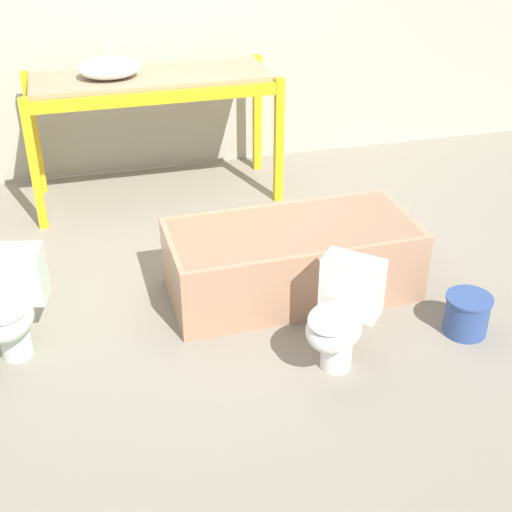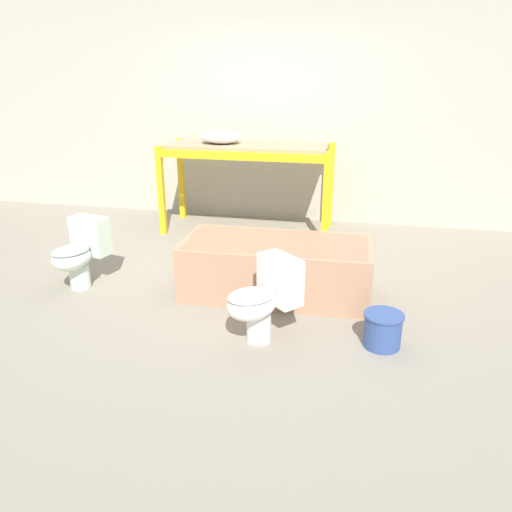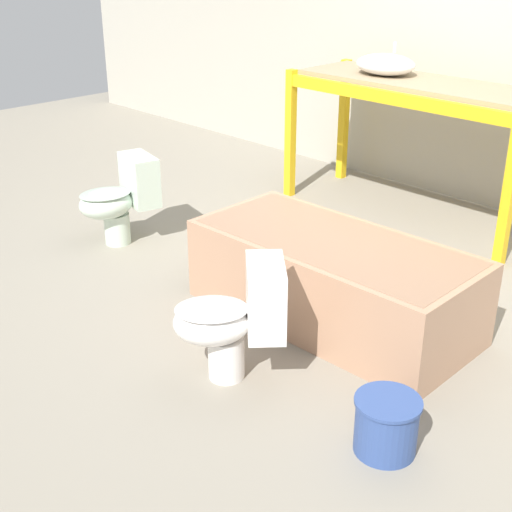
% 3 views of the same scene
% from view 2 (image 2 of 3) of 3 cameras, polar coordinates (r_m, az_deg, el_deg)
% --- Properties ---
extents(ground_plane, '(12.00, 12.00, 0.00)m').
position_cam_2_polar(ground_plane, '(5.18, -1.80, -1.24)').
color(ground_plane, gray).
extents(warehouse_wall_rear, '(10.80, 0.08, 3.20)m').
position_cam_2_polar(warehouse_wall_rear, '(6.63, 2.07, 17.93)').
color(warehouse_wall_rear, '#B2AD9E').
rests_on(warehouse_wall_rear, ground_plane).
extents(shelving_rack, '(2.04, 0.77, 1.07)m').
position_cam_2_polar(shelving_rack, '(6.11, -1.00, 11.14)').
color(shelving_rack, yellow).
rests_on(shelving_rack, ground_plane).
extents(sink_basin, '(0.48, 0.39, 0.24)m').
position_cam_2_polar(sink_basin, '(6.14, -4.02, 13.43)').
color(sink_basin, white).
rests_on(sink_basin, shelving_rack).
extents(bathtub_main, '(1.68, 0.80, 0.50)m').
position_cam_2_polar(bathtub_main, '(4.48, 2.34, -0.92)').
color(bathtub_main, tan).
rests_on(bathtub_main, ground_plane).
extents(toilet_near, '(0.45, 0.61, 0.63)m').
position_cam_2_polar(toilet_near, '(4.90, -19.47, 0.53)').
color(toilet_near, silver).
rests_on(toilet_near, ground_plane).
extents(toilet_far, '(0.62, 0.63, 0.63)m').
position_cam_2_polar(toilet_far, '(3.72, 0.86, -4.74)').
color(toilet_far, white).
rests_on(toilet_far, ground_plane).
extents(bucket_white, '(0.29, 0.29, 0.26)m').
position_cam_2_polar(bucket_white, '(3.83, 14.29, -8.09)').
color(bucket_white, '#334C8C').
rests_on(bucket_white, ground_plane).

